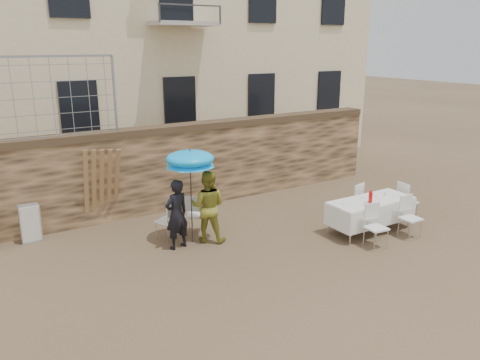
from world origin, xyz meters
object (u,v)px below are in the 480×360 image
umbrella (190,161)px  banquet_table (371,201)px  table_chair_back (352,201)px  table_chair_side (407,200)px  man_suit (177,214)px  chair_stack_right (30,222)px  table_chair_front_left (376,227)px  couple_chair_left (167,219)px  couple_chair_right (195,214)px  table_chair_front_right (411,217)px  soda_bottle (370,197)px  woman_dress (208,206)px

umbrella → banquet_table: (3.87, -1.56, -1.13)m
banquet_table → table_chair_back: (0.20, 0.80, -0.25)m
table_chair_back → table_chair_side: bearing=136.8°
man_suit → chair_stack_right: (-2.66, 2.03, -0.31)m
table_chair_front_left → umbrella: bearing=149.8°
umbrella → couple_chair_left: (-0.40, 0.45, -1.38)m
umbrella → couple_chair_right: size_ratio=2.06×
banquet_table → table_chair_front_left: size_ratio=2.19×
table_chair_front_right → table_chair_back: same height
soda_bottle → table_chair_back: 1.11m
umbrella → table_chair_side: size_ratio=2.06×
umbrella → table_chair_side: (5.27, -1.46, -1.38)m
soda_bottle → table_chair_back: soda_bottle is taller
couple_chair_left → man_suit: bearing=63.5°
couple_chair_right → soda_bottle: 4.03m
soda_bottle → table_chair_front_left: soda_bottle is taller
man_suit → table_chair_side: (5.67, -1.36, -0.29)m
couple_chair_left → chair_stack_right: couple_chair_left is taller
couple_chair_right → table_chair_front_left: bearing=171.3°
umbrella → table_chair_front_left: size_ratio=2.06×
couple_chair_right → table_chair_front_right: same height
couple_chair_left → table_chair_front_right: size_ratio=1.00×
man_suit → couple_chair_left: size_ratio=1.60×
table_chair_side → couple_chair_right: bearing=73.1°
woman_dress → couple_chair_left: 0.99m
banquet_table → table_chair_side: size_ratio=2.19×
table_chair_front_left → table_chair_front_right: same height
couple_chair_right → soda_bottle: soda_bottle is taller
soda_bottle → table_chair_front_right: size_ratio=0.27×
woman_dress → table_chair_front_right: size_ratio=1.70×
soda_bottle → table_chair_back: bearing=67.2°
couple_chair_left → table_chair_back: size_ratio=1.00×
man_suit → chair_stack_right: man_suit is taller
man_suit → table_chair_back: bearing=159.0°
man_suit → table_chair_front_right: man_suit is taller
man_suit → chair_stack_right: 3.36m
couple_chair_right → table_chair_back: (3.77, -1.21, 0.00)m
chair_stack_right → couple_chair_left: bearing=-29.1°
soda_bottle → table_chair_front_left: size_ratio=0.27×
man_suit → chair_stack_right: bearing=-50.0°
table_chair_side → umbrella: bearing=78.7°
woman_dress → couple_chair_right: woman_dress is taller
couple_chair_right → table_chair_front_left: same height
woman_dress → table_chair_front_left: bearing=-177.9°
umbrella → table_chair_front_right: umbrella is taller
couple_chair_left → table_chair_front_right: same height
banquet_table → table_chair_front_left: bearing=-128.7°
woman_dress → table_chair_front_left: woman_dress is taller
couple_chair_left → table_chair_front_left: 4.59m
man_suit → table_chair_back: (4.47, -0.66, -0.29)m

